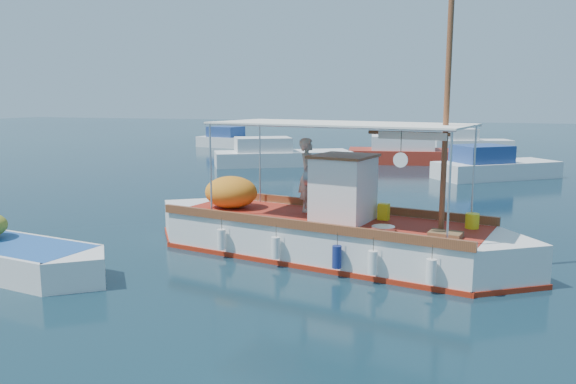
% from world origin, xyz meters
% --- Properties ---
extents(ground, '(160.00, 160.00, 0.00)m').
position_xyz_m(ground, '(0.00, 0.00, 0.00)').
color(ground, black).
rests_on(ground, ground).
extents(fishing_caique, '(9.87, 4.21, 6.15)m').
position_xyz_m(fishing_caique, '(0.58, -0.58, 0.55)').
color(fishing_caique, white).
rests_on(fishing_caique, ground).
extents(dinghy, '(5.84, 2.28, 1.44)m').
position_xyz_m(dinghy, '(-5.82, -3.95, 0.30)').
color(dinghy, white).
rests_on(dinghy, ground).
extents(bg_boat_nw, '(7.88, 5.76, 1.80)m').
position_xyz_m(bg_boat_nw, '(-6.37, 16.64, 0.49)').
color(bg_boat_nw, silver).
rests_on(bg_boat_nw, ground).
extents(bg_boat_n, '(9.18, 4.21, 1.80)m').
position_xyz_m(bg_boat_n, '(1.18, 20.21, 0.49)').
color(bg_boat_n, maroon).
rests_on(bg_boat_n, ground).
extents(bg_boat_ne, '(6.07, 5.32, 1.80)m').
position_xyz_m(bg_boat_ne, '(5.05, 14.76, 0.49)').
color(bg_boat_ne, silver).
rests_on(bg_boat_ne, ground).
extents(bg_boat_far_w, '(6.31, 3.59, 1.80)m').
position_xyz_m(bg_boat_far_w, '(-13.59, 26.80, 0.49)').
color(bg_boat_far_w, silver).
rests_on(bg_boat_far_w, ground).
extents(bg_boat_far_n, '(5.91, 3.63, 1.80)m').
position_xyz_m(bg_boat_far_n, '(3.90, 29.36, 0.49)').
color(bg_boat_far_n, silver).
rests_on(bg_boat_far_n, ground).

